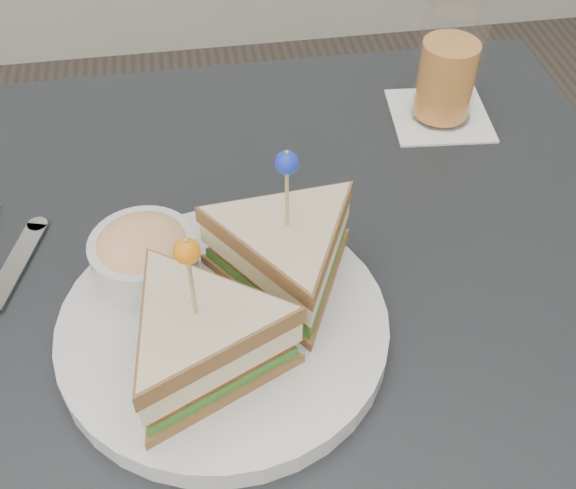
# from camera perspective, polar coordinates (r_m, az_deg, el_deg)

# --- Properties ---
(table) EXTENTS (0.80, 0.80, 0.75)m
(table) POSITION_cam_1_polar(r_m,az_deg,el_deg) (0.73, -0.65, -7.59)
(table) COLOR black
(table) RESTS_ON ground
(plate_meal) EXTENTS (0.33, 0.31, 0.17)m
(plate_meal) POSITION_cam_1_polar(r_m,az_deg,el_deg) (0.61, -4.62, -4.25)
(plate_meal) COLOR silver
(plate_meal) RESTS_ON table
(drink_set) EXTENTS (0.12, 0.12, 0.15)m
(drink_set) POSITION_cam_1_polar(r_m,az_deg,el_deg) (0.86, 12.51, 13.38)
(drink_set) COLOR white
(drink_set) RESTS_ON table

